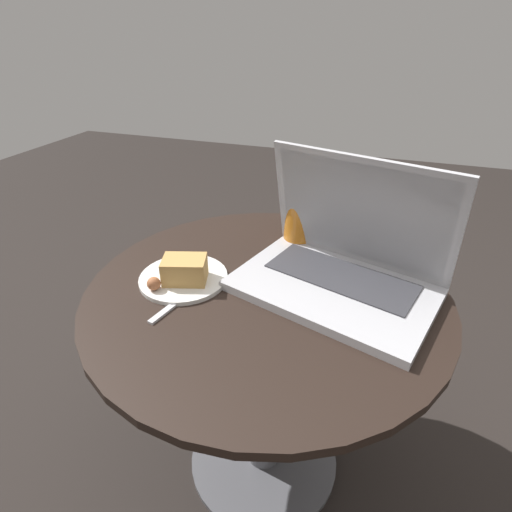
% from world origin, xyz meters
% --- Properties ---
extents(ground_plane, '(6.00, 6.00, 0.00)m').
position_xyz_m(ground_plane, '(0.00, 0.00, 0.00)').
color(ground_plane, black).
extents(table, '(0.72, 0.72, 0.57)m').
position_xyz_m(table, '(0.00, 0.00, 0.41)').
color(table, '#515156').
rests_on(table, ground_plane).
extents(laptop, '(0.43, 0.34, 0.25)m').
position_xyz_m(laptop, '(0.14, 0.06, 0.62)').
color(laptop, '#B2B2B7').
rests_on(laptop, table).
extents(beer_glass, '(0.07, 0.07, 0.22)m').
position_xyz_m(beer_glass, '(0.02, 0.20, 0.68)').
color(beer_glass, '#C6701E').
rests_on(beer_glass, table).
extents(snack_plate, '(0.18, 0.18, 0.06)m').
position_xyz_m(snack_plate, '(-0.17, -0.04, 0.59)').
color(snack_plate, silver).
rests_on(snack_plate, table).
extents(fork, '(0.06, 0.18, 0.00)m').
position_xyz_m(fork, '(-0.14, -0.08, 0.57)').
color(fork, silver).
rests_on(fork, table).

